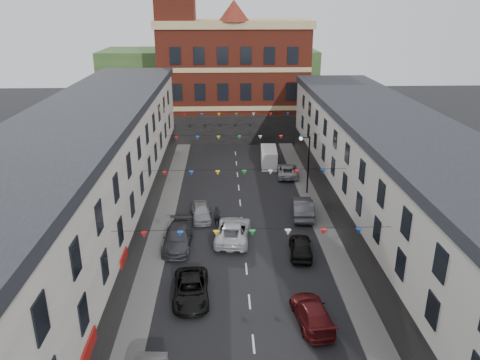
{
  "coord_description": "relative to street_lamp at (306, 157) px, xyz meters",
  "views": [
    {
      "loc": [
        -1.55,
        -29.31,
        17.89
      ],
      "look_at": [
        -0.18,
        7.65,
        4.0
      ],
      "focal_mm": 35.0,
      "sensor_mm": 36.0,
      "label": 1
    }
  ],
  "objects": [
    {
      "name": "car_left_c",
      "position": [
        -10.31,
        -17.48,
        -3.22
      ],
      "size": [
        2.51,
        5.01,
        1.36
      ],
      "primitive_type": "imported",
      "rotation": [
        0.0,
        0.0,
        0.05
      ],
      "color": "black",
      "rests_on": "ground"
    },
    {
      "name": "pavement_right",
      "position": [
        0.35,
        -12.0,
        -3.83
      ],
      "size": [
        1.8,
        64.0,
        0.15
      ],
      "primitive_type": "cube",
      "color": "#605E5B",
      "rests_on": "ground"
    },
    {
      "name": "clock_tower",
      "position": [
        -14.05,
        21.0,
        11.03
      ],
      "size": [
        5.6,
        5.6,
        30.0
      ],
      "color": "maroon",
      "rests_on": "ground"
    },
    {
      "name": "white_van",
      "position": [
        -2.75,
        9.03,
        -2.88
      ],
      "size": [
        2.03,
        4.73,
        2.06
      ],
      "primitive_type": "cube",
      "rotation": [
        0.0,
        0.0,
        -0.05
      ],
      "color": "white",
      "rests_on": "ground"
    },
    {
      "name": "terrace_left",
      "position": [
        -18.33,
        -13.0,
        1.44
      ],
      "size": [
        8.4,
        56.0,
        10.7
      ],
      "color": "#BDB6AA",
      "rests_on": "ground"
    },
    {
      "name": "ground",
      "position": [
        -6.55,
        -14.0,
        -3.9
      ],
      "size": [
        160.0,
        160.0,
        0.0
      ],
      "primitive_type": "plane",
      "color": "black",
      "rests_on": "ground"
    },
    {
      "name": "distant_hill",
      "position": [
        -10.55,
        48.0,
        1.1
      ],
      "size": [
        40.0,
        14.0,
        10.0
      ],
      "primitive_type": "cube",
      "color": "#2A4B23",
      "rests_on": "ground"
    },
    {
      "name": "civic_building",
      "position": [
        -6.55,
        23.95,
        4.23
      ],
      "size": [
        20.6,
        13.3,
        18.5
      ],
      "color": "maroon",
      "rests_on": "ground"
    },
    {
      "name": "car_left_e",
      "position": [
        -10.15,
        -5.44,
        -3.22
      ],
      "size": [
        2.06,
        4.2,
        1.38
      ],
      "primitive_type": "imported",
      "rotation": [
        0.0,
        0.0,
        0.11
      ],
      "color": "#93989C",
      "rests_on": "ground"
    },
    {
      "name": "moving_car",
      "position": [
        -7.41,
        -9.4,
        -3.12
      ],
      "size": [
        3.23,
        5.92,
        1.57
      ],
      "primitive_type": "imported",
      "rotation": [
        0.0,
        0.0,
        3.03
      ],
      "color": "silver",
      "rests_on": "ground"
    },
    {
      "name": "car_right_c",
      "position": [
        -2.95,
        -20.23,
        -3.23
      ],
      "size": [
        2.37,
        4.84,
        1.35
      ],
      "primitive_type": "imported",
      "rotation": [
        0.0,
        0.0,
        3.25
      ],
      "color": "#591114",
      "rests_on": "ground"
    },
    {
      "name": "terrace_right",
      "position": [
        5.23,
        -13.0,
        0.95
      ],
      "size": [
        8.4,
        56.0,
        9.7
      ],
      "color": "#B8B6AD",
      "rests_on": "ground"
    },
    {
      "name": "car_right_f",
      "position": [
        -1.05,
        5.33,
        -3.24
      ],
      "size": [
        2.59,
        4.92,
        1.32
      ],
      "primitive_type": "imported",
      "rotation": [
        0.0,
        0.0,
        3.06
      ],
      "color": "#A3A4A7",
      "rests_on": "ground"
    },
    {
      "name": "street_lamp",
      "position": [
        0.0,
        0.0,
        0.0
      ],
      "size": [
        1.1,
        0.36,
        6.0
      ],
      "color": "black",
      "rests_on": "ground"
    },
    {
      "name": "car_right_d",
      "position": [
        -2.32,
        -12.1,
        -3.2
      ],
      "size": [
        2.04,
        4.26,
        1.4
      ],
      "primitive_type": "imported",
      "rotation": [
        0.0,
        0.0,
        3.05
      ],
      "color": "black",
      "rests_on": "ground"
    },
    {
      "name": "car_left_d",
      "position": [
        -11.75,
        -10.44,
        -3.14
      ],
      "size": [
        2.31,
        5.33,
        1.53
      ],
      "primitive_type": "imported",
      "rotation": [
        0.0,
        0.0,
        -0.03
      ],
      "color": "#38393F",
      "rests_on": "ground"
    },
    {
      "name": "pavement_left",
      "position": [
        -13.45,
        -12.0,
        -3.83
      ],
      "size": [
        1.8,
        64.0,
        0.15
      ],
      "primitive_type": "cube",
      "color": "#605E5B",
      "rests_on": "ground"
    },
    {
      "name": "pedestrian",
      "position": [
        -8.71,
        -6.7,
        -3.05
      ],
      "size": [
        0.71,
        0.57,
        1.71
      ],
      "primitive_type": "imported",
      "rotation": [
        0.0,
        0.0,
        0.28
      ],
      "color": "black",
      "rests_on": "ground"
    },
    {
      "name": "car_right_e",
      "position": [
        -1.05,
        -5.15,
        -3.09
      ],
      "size": [
        2.22,
        5.11,
        1.64
      ],
      "primitive_type": "imported",
      "rotation": [
        0.0,
        0.0,
        3.04
      ],
      "color": "#505158",
      "rests_on": "ground"
    }
  ]
}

